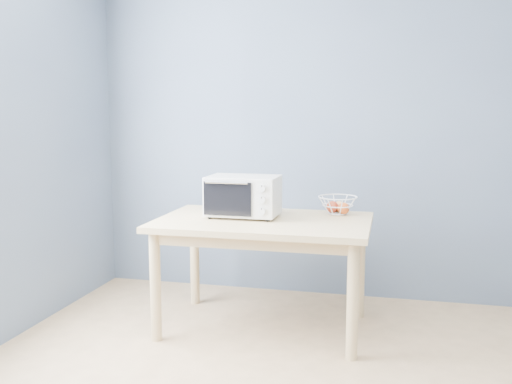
# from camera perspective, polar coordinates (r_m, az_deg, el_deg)

# --- Properties ---
(room) EXTENTS (4.01, 4.51, 2.61)m
(room) POSITION_cam_1_polar(r_m,az_deg,el_deg) (2.25, 4.33, 4.05)
(room) COLOR tan
(room) RESTS_ON ground
(dining_table) EXTENTS (1.40, 0.90, 0.75)m
(dining_table) POSITION_cam_1_polar(r_m,az_deg,el_deg) (3.80, 0.75, -4.24)
(dining_table) COLOR #D8B881
(dining_table) RESTS_ON ground
(toaster_oven) EXTENTS (0.48, 0.35, 0.28)m
(toaster_oven) POSITION_cam_1_polar(r_m,az_deg,el_deg) (3.85, -1.56, -0.34)
(toaster_oven) COLOR silver
(toaster_oven) RESTS_ON dining_table
(fruit_basket) EXTENTS (0.35, 0.35, 0.12)m
(fruit_basket) POSITION_cam_1_polar(r_m,az_deg,el_deg) (4.00, 8.20, -1.30)
(fruit_basket) COLOR white
(fruit_basket) RESTS_ON dining_table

